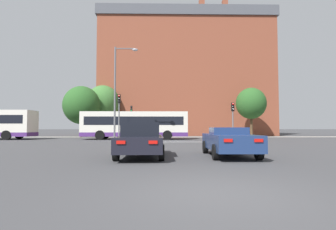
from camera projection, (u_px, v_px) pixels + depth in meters
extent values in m
plane|color=#3D3D3F|center=(217.00, 193.00, 5.18)|extent=(400.00, 400.00, 0.00)
cube|color=silver|center=(175.00, 142.00, 23.64)|extent=(8.29, 0.30, 0.01)
cube|color=#A09B91|center=(171.00, 137.00, 36.36)|extent=(69.21, 2.50, 0.01)
cube|color=brown|center=(185.00, 82.00, 46.94)|extent=(28.40, 12.51, 19.06)
cube|color=#4C4F56|center=(184.00, 25.00, 47.44)|extent=(28.97, 13.01, 1.64)
cube|color=brown|center=(120.00, 11.00, 46.47)|extent=(0.90, 0.90, 2.45)
cube|color=brown|center=(145.00, 14.00, 47.70)|extent=(0.90, 0.90, 2.45)
cube|color=brown|center=(173.00, 17.00, 48.87)|extent=(0.90, 0.90, 2.45)
cube|color=brown|center=(202.00, 7.00, 44.74)|extent=(0.90, 0.90, 2.45)
cube|color=brown|center=(225.00, 8.00, 44.97)|extent=(0.90, 0.90, 2.45)
cube|color=brown|center=(244.00, 18.00, 49.36)|extent=(0.90, 0.90, 2.45)
cube|color=black|center=(141.00, 143.00, 11.71)|extent=(1.92, 4.76, 0.61)
cube|color=black|center=(141.00, 129.00, 11.70)|extent=(1.62, 2.16, 0.60)
cylinder|color=black|center=(126.00, 147.00, 13.13)|extent=(0.23, 0.64, 0.64)
cylinder|color=black|center=(161.00, 147.00, 13.20)|extent=(0.23, 0.64, 0.64)
cylinder|color=black|center=(116.00, 153.00, 10.20)|extent=(0.23, 0.64, 0.64)
cylinder|color=black|center=(161.00, 153.00, 10.27)|extent=(0.23, 0.64, 0.64)
cube|color=red|center=(121.00, 142.00, 9.32)|extent=(0.32, 0.06, 0.12)
cube|color=red|center=(153.00, 142.00, 9.36)|extent=(0.32, 0.06, 0.12)
cube|color=navy|center=(229.00, 142.00, 11.89)|extent=(1.88, 4.50, 0.68)
cube|color=navy|center=(228.00, 131.00, 12.02)|extent=(1.58, 1.37, 0.31)
cylinder|color=black|center=(205.00, 147.00, 13.25)|extent=(0.23, 0.64, 0.64)
cylinder|color=black|center=(240.00, 147.00, 13.26)|extent=(0.23, 0.64, 0.64)
cylinder|color=black|center=(216.00, 152.00, 10.48)|extent=(0.23, 0.64, 0.64)
cylinder|color=black|center=(259.00, 152.00, 10.49)|extent=(0.23, 0.64, 0.64)
cube|color=red|center=(228.00, 140.00, 9.64)|extent=(0.32, 0.05, 0.12)
cube|color=red|center=(259.00, 140.00, 9.64)|extent=(0.32, 0.05, 0.12)
cube|color=silver|center=(135.00, 124.00, 29.03)|extent=(11.51, 2.58, 2.68)
cube|color=#4C2870|center=(135.00, 134.00, 28.98)|extent=(11.53, 2.60, 0.44)
cube|color=black|center=(135.00, 121.00, 29.05)|extent=(10.58, 2.61, 0.90)
cylinder|color=black|center=(100.00, 135.00, 27.67)|extent=(1.00, 0.28, 1.00)
cylinder|color=black|center=(105.00, 135.00, 30.14)|extent=(1.00, 0.28, 1.00)
cylinder|color=black|center=(167.00, 135.00, 27.81)|extent=(1.00, 0.28, 1.00)
cylinder|color=black|center=(167.00, 134.00, 30.28)|extent=(1.00, 0.28, 1.00)
cylinder|color=black|center=(6.00, 135.00, 27.37)|extent=(1.00, 0.28, 1.00)
cylinder|color=black|center=(19.00, 135.00, 29.86)|extent=(1.00, 0.28, 1.00)
cylinder|color=slate|center=(233.00, 126.00, 24.52)|extent=(0.12, 0.12, 2.85)
cube|color=black|center=(233.00, 107.00, 24.61)|extent=(0.26, 0.20, 0.80)
sphere|color=red|center=(233.00, 104.00, 24.49)|extent=(0.17, 0.17, 0.17)
sphere|color=black|center=(233.00, 107.00, 24.48)|extent=(0.17, 0.17, 0.17)
sphere|color=black|center=(233.00, 110.00, 24.46)|extent=(0.17, 0.17, 0.17)
cylinder|color=slate|center=(119.00, 122.00, 24.62)|extent=(0.12, 0.12, 3.63)
cube|color=black|center=(119.00, 99.00, 24.73)|extent=(0.26, 0.20, 0.80)
sphere|color=red|center=(119.00, 96.00, 24.61)|extent=(0.17, 0.17, 0.17)
sphere|color=black|center=(119.00, 99.00, 24.60)|extent=(0.17, 0.17, 0.17)
sphere|color=black|center=(119.00, 101.00, 24.59)|extent=(0.17, 0.17, 0.17)
cylinder|color=slate|center=(131.00, 124.00, 35.59)|extent=(0.12, 0.12, 3.47)
cube|color=black|center=(131.00, 109.00, 35.69)|extent=(0.26, 0.20, 0.80)
sphere|color=black|center=(131.00, 107.00, 35.58)|extent=(0.17, 0.17, 0.17)
sphere|color=black|center=(131.00, 109.00, 35.56)|extent=(0.17, 0.17, 0.17)
sphere|color=#1ED14C|center=(131.00, 111.00, 35.55)|extent=(0.17, 0.17, 0.17)
cylinder|color=slate|center=(115.00, 94.00, 23.04)|extent=(0.16, 0.16, 8.47)
cylinder|color=slate|center=(125.00, 49.00, 23.25)|extent=(1.76, 0.10, 0.10)
ellipsoid|color=#B2B2B7|center=(135.00, 50.00, 23.27)|extent=(0.50, 0.36, 0.22)
cylinder|color=#333851|center=(132.00, 134.00, 36.62)|extent=(0.13, 0.13, 0.85)
cylinder|color=#333851|center=(133.00, 134.00, 36.78)|extent=(0.13, 0.13, 0.85)
cube|color=olive|center=(133.00, 128.00, 36.74)|extent=(0.37, 0.46, 0.67)
sphere|color=tan|center=(133.00, 125.00, 36.76)|extent=(0.25, 0.25, 0.25)
cylinder|color=black|center=(166.00, 134.00, 35.63)|extent=(0.13, 0.13, 0.84)
cylinder|color=black|center=(165.00, 134.00, 35.78)|extent=(0.13, 0.13, 0.84)
cube|color=tan|center=(166.00, 128.00, 35.74)|extent=(0.38, 0.46, 0.67)
sphere|color=tan|center=(166.00, 125.00, 35.77)|extent=(0.25, 0.25, 0.25)
cylinder|color=#4C3823|center=(103.00, 126.00, 39.30)|extent=(0.36, 0.36, 2.95)
ellipsoid|color=#3D7033|center=(103.00, 103.00, 39.48)|extent=(4.98, 4.98, 5.23)
cylinder|color=#4C3823|center=(251.00, 126.00, 36.60)|extent=(0.36, 0.36, 2.92)
ellipsoid|color=#285623|center=(251.00, 103.00, 36.76)|extent=(4.19, 4.19, 4.40)
cylinder|color=#4C3823|center=(81.00, 129.00, 35.48)|extent=(0.36, 0.36, 2.26)
ellipsoid|color=#285623|center=(82.00, 105.00, 35.63)|extent=(4.95, 4.95, 5.19)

